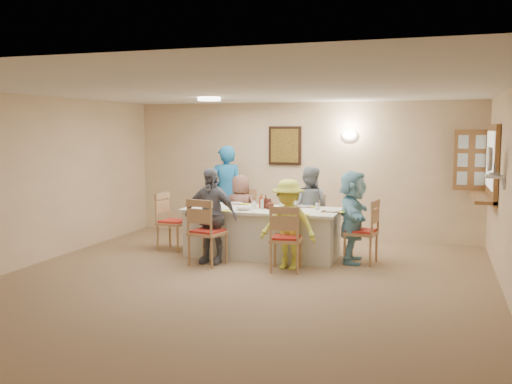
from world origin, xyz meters
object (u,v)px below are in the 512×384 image
(diner_back_right, at_px, (309,208))
(diner_front_right, at_px, (288,224))
(chair_back_left, at_px, (243,217))
(chair_back_right, at_px, (310,222))
(chair_front_left, at_px, (208,231))
(chair_right_end, at_px, (361,231))
(dining_table, at_px, (262,232))
(condiment_ketchup, at_px, (261,201))
(chair_front_right, at_px, (286,238))
(chair_left_end, at_px, (173,221))
(serving_hatch, at_px, (492,163))
(diner_back_left, at_px, (241,210))
(caregiver, at_px, (226,193))
(diner_front_left, at_px, (211,216))
(diner_right_end, at_px, (353,217))
(desk_fan, at_px, (492,165))

(diner_back_right, xyz_separation_m, diner_front_right, (-0.00, -1.36, -0.05))
(chair_back_left, bearing_deg, chair_back_right, -7.71)
(chair_front_left, xyz_separation_m, chair_right_end, (2.15, 0.80, -0.02))
(dining_table, height_order, condiment_ketchup, condiment_ketchup)
(chair_front_right, xyz_separation_m, chair_left_end, (-2.15, 0.80, 0.00))
(condiment_ketchup, bearing_deg, chair_front_right, -53.31)
(serving_hatch, bearing_deg, chair_right_end, -158.31)
(chair_back_right, distance_m, diner_back_left, 1.22)
(chair_front_right, height_order, caregiver, caregiver)
(chair_front_right, height_order, chair_left_end, chair_left_end)
(diner_front_left, bearing_deg, condiment_ketchup, 56.34)
(dining_table, relative_size, chair_back_right, 2.67)
(chair_front_right, height_order, chair_right_end, chair_right_end)
(serving_hatch, bearing_deg, chair_front_left, -159.00)
(chair_front_right, bearing_deg, chair_back_left, -60.51)
(chair_front_left, bearing_deg, chair_back_left, -79.52)
(chair_back_right, height_order, caregiver, caregiver)
(chair_left_end, height_order, condiment_ketchup, condiment_ketchup)
(chair_front_right, relative_size, chair_left_end, 0.99)
(diner_right_end, bearing_deg, desk_fan, -114.65)
(diner_front_left, bearing_deg, diner_back_right, 52.78)
(chair_front_left, height_order, diner_front_left, diner_front_left)
(chair_back_right, relative_size, caregiver, 0.53)
(serving_hatch, distance_m, diner_front_left, 4.31)
(serving_hatch, distance_m, chair_back_left, 4.12)
(condiment_ketchup, bearing_deg, chair_right_end, -1.79)
(chair_back_right, height_order, diner_back_right, diner_back_right)
(diner_front_left, bearing_deg, caregiver, 108.02)
(chair_right_end, xyz_separation_m, caregiver, (-2.60, 1.15, 0.37))
(chair_back_right, height_order, diner_back_left, diner_back_left)
(dining_table, bearing_deg, chair_back_left, 126.87)
(chair_right_end, xyz_separation_m, diner_back_left, (-2.15, 0.68, 0.13))
(dining_table, xyz_separation_m, chair_back_left, (-0.60, 0.80, 0.10))
(desk_fan, height_order, chair_front_right, desk_fan)
(chair_back_left, distance_m, diner_right_end, 2.18)
(serving_hatch, distance_m, diner_back_left, 4.09)
(chair_left_end, xyz_separation_m, chair_right_end, (3.10, 0.00, 0.01))
(chair_right_end, bearing_deg, caregiver, -106.50)
(chair_left_end, distance_m, caregiver, 1.31)
(diner_front_left, relative_size, diner_right_end, 1.03)
(chair_back_left, bearing_deg, dining_table, -60.84)
(chair_front_right, distance_m, diner_front_left, 1.23)
(diner_back_left, bearing_deg, diner_front_left, 91.13)
(chair_left_end, bearing_deg, chair_front_left, -125.01)
(desk_fan, relative_size, chair_back_right, 0.33)
(diner_front_right, bearing_deg, caregiver, 138.40)
(chair_front_right, height_order, diner_back_left, diner_back_left)
(chair_right_end, bearing_deg, chair_front_right, -42.54)
(dining_table, distance_m, chair_right_end, 1.55)
(diner_back_right, xyz_separation_m, caregiver, (-1.65, 0.47, 0.16))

